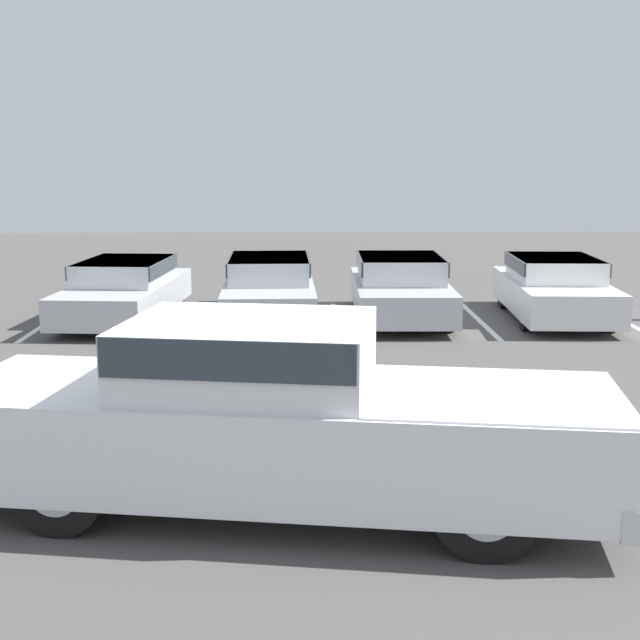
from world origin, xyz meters
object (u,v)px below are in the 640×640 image
at_px(parked_sedan_a, 125,288).
at_px(parked_sedan_d, 554,286).
at_px(pickup_truck, 284,416).
at_px(parked_sedan_b, 269,286).
at_px(parked_sedan_c, 400,286).
at_px(wheel_stop_curb, 261,297).

bearing_deg(parked_sedan_a, parked_sedan_d, 93.82).
bearing_deg(pickup_truck, parked_sedan_b, 101.71).
bearing_deg(parked_sedan_c, parked_sedan_d, 89.87).
height_order(parked_sedan_a, parked_sedan_d, parked_sedan_d).
xyz_separation_m(parked_sedan_c, wheel_stop_curb, (-2.94, 2.50, -0.61)).
relative_size(pickup_truck, wheel_stop_curb, 3.78).
xyz_separation_m(parked_sedan_b, wheel_stop_curb, (-0.28, 2.46, -0.60)).
bearing_deg(parked_sedan_c, parked_sedan_a, -89.59).
bearing_deg(pickup_truck, wheel_stop_curb, 102.43).
distance_m(parked_sedan_b, wheel_stop_curb, 2.55).
xyz_separation_m(pickup_truck, parked_sedan_c, (2.19, 9.88, -0.22)).
height_order(parked_sedan_b, parked_sedan_c, parked_sedan_c).
height_order(pickup_truck, parked_sedan_d, pickup_truck).
relative_size(pickup_truck, parked_sedan_c, 1.44).
relative_size(pickup_truck, parked_sedan_a, 1.34).
relative_size(parked_sedan_a, parked_sedan_b, 1.00).
relative_size(pickup_truck, parked_sedan_d, 1.45).
height_order(parked_sedan_a, wheel_stop_curb, parked_sedan_a).
bearing_deg(pickup_truck, parked_sedan_d, 70.43).
distance_m(pickup_truck, parked_sedan_b, 9.93).
xyz_separation_m(parked_sedan_a, parked_sedan_c, (5.61, -0.06, 0.03)).
xyz_separation_m(parked_sedan_b, parked_sedan_d, (5.81, -0.10, -0.00)).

